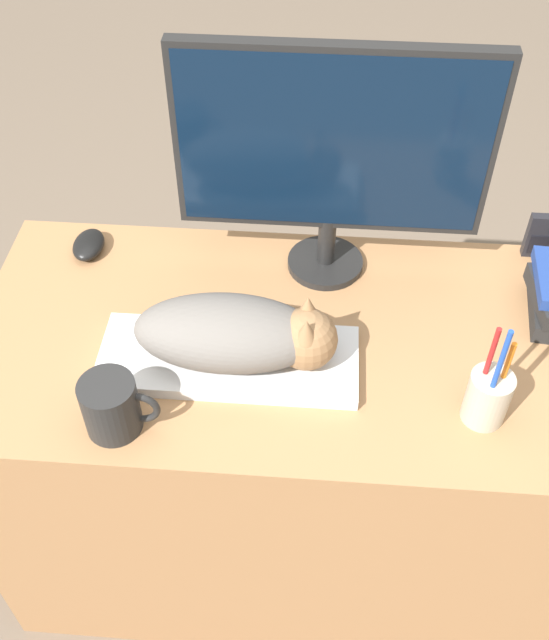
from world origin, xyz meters
The scene contains 8 objects.
desk centered at (0.00, 0.31, 0.39)m, with size 1.34×0.62×0.78m.
keyboard centered at (-0.16, 0.24, 0.79)m, with size 0.48×0.18×0.02m.
cat centered at (-0.13, 0.24, 0.86)m, with size 0.37×0.16×0.13m.
monitor centered at (0.01, 0.52, 1.07)m, with size 0.59×0.16×0.49m.
computer_mouse centered at (-0.50, 0.53, 0.80)m, with size 0.06×0.10×0.04m.
coffee_mug centered at (-0.34, 0.08, 0.83)m, with size 0.13×0.10×0.11m.
pen_cup centered at (0.29, 0.15, 0.83)m, with size 0.08×0.08×0.24m.
phone centered at (0.45, 0.59, 0.83)m, with size 0.05×0.02×0.10m.
Camera 1 is at (-0.01, -0.66, 1.85)m, focal length 42.00 mm.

